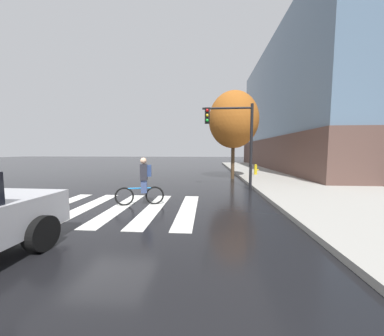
% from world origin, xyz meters
% --- Properties ---
extents(ground_plane, '(120.00, 120.00, 0.00)m').
position_xyz_m(ground_plane, '(0.00, 0.00, 0.00)').
color(ground_plane, black).
extents(crosswalk_stripes, '(5.21, 3.84, 0.01)m').
position_xyz_m(crosswalk_stripes, '(0.21, 0.00, 0.01)').
color(crosswalk_stripes, silver).
rests_on(crosswalk_stripes, ground).
extents(cyclist, '(1.67, 0.48, 1.69)m').
position_xyz_m(cyclist, '(0.91, 0.47, 0.84)').
color(cyclist, black).
rests_on(cyclist, ground).
extents(traffic_light_near, '(2.47, 0.28, 4.20)m').
position_xyz_m(traffic_light_near, '(4.49, 3.66, 2.86)').
color(traffic_light_near, black).
rests_on(traffic_light_near, ground).
extents(fire_hydrant, '(0.33, 0.22, 0.78)m').
position_xyz_m(fire_hydrant, '(6.83, 9.00, 0.53)').
color(fire_hydrant, gold).
rests_on(fire_hydrant, sidewalk).
extents(street_tree_near, '(3.36, 3.36, 5.98)m').
position_xyz_m(street_tree_near, '(4.96, 7.73, 4.04)').
color(street_tree_near, '#4C3823').
rests_on(street_tree_near, ground).
extents(corner_building, '(15.91, 23.22, 12.98)m').
position_xyz_m(corner_building, '(17.22, 15.86, 6.44)').
color(corner_building, brown).
rests_on(corner_building, ground).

